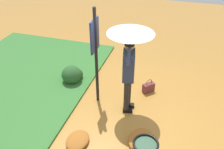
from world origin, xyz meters
name	(u,v)px	position (x,y,z in m)	size (l,w,h in m)	color
ground_plane	(130,110)	(0.00, 0.00, 0.00)	(18.00, 18.00, 0.00)	#B27A33
grass_verge	(22,75)	(0.50, 3.24, 0.03)	(4.80, 4.00, 0.05)	#387533
person_with_umbrella	(130,48)	(0.10, 0.09, 1.55)	(0.96, 0.96, 2.04)	#2D2823
info_sign_post	(95,47)	(0.13, 0.84, 1.44)	(0.44, 0.07, 2.30)	black
handbag	(148,87)	(0.82, -0.28, 0.13)	(0.31, 0.31, 0.37)	brown
shrub_cluster	(73,75)	(0.67, 1.73, 0.22)	(0.58, 0.53, 0.48)	#285628
leaf_pile_near_person	(141,140)	(-0.88, -0.44, 0.07)	(0.63, 0.51, 0.14)	#A86023
leaf_pile_by_bench	(78,140)	(-1.23, 0.77, 0.06)	(0.55, 0.44, 0.12)	#A86023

